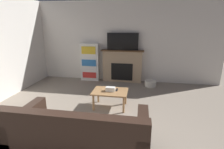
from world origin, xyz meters
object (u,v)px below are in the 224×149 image
at_px(bookshelf, 90,62).
at_px(storage_basket, 150,83).
at_px(couch, 80,140).
at_px(coffee_table, 110,93).
at_px(fireplace, 122,66).
at_px(tv, 123,42).

bearing_deg(bookshelf, storage_basket, -8.79).
height_order(couch, coffee_table, couch).
relative_size(couch, bookshelf, 1.48).
distance_m(fireplace, coffee_table, 2.03).
bearing_deg(tv, fireplace, 90.00).
bearing_deg(coffee_table, couch, -94.55).
bearing_deg(couch, storage_basket, 71.13).
height_order(fireplace, couch, fireplace).
relative_size(couch, storage_basket, 5.38).
bearing_deg(storage_basket, bookshelf, 171.21).
height_order(fireplace, bookshelf, bookshelf).
bearing_deg(couch, coffee_table, 85.45).
bearing_deg(fireplace, storage_basket, -19.89).
bearing_deg(bookshelf, couch, -75.77).
relative_size(coffee_table, bookshelf, 0.63).
relative_size(fireplace, couch, 0.74).
bearing_deg(tv, storage_basket, -18.84).
bearing_deg(coffee_table, storage_basket, 58.52).
bearing_deg(bookshelf, tv, 0.18).
distance_m(fireplace, storage_basket, 1.13).
distance_m(couch, bookshelf, 3.86).
relative_size(fireplace, tv, 1.38).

